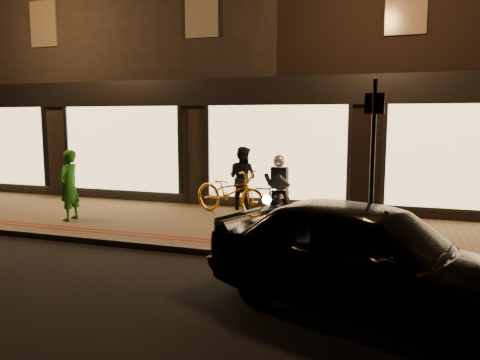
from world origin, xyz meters
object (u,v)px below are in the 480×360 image
(motorcycle, at_px, (277,201))
(sign_post, at_px, (373,159))
(person_green, at_px, (69,185))
(parked_car, at_px, (368,256))
(bicycle_gold, at_px, (230,192))

(motorcycle, bearing_deg, sign_post, -31.16)
(person_green, relative_size, parked_car, 0.38)
(bicycle_gold, bearing_deg, parked_car, -122.77)
(sign_post, xyz_separation_m, person_green, (-6.76, 0.64, -0.86))
(person_green, bearing_deg, bicycle_gold, 116.49)
(sign_post, distance_m, parked_car, 2.49)
(sign_post, relative_size, person_green, 1.84)
(motorcycle, xyz_separation_m, parked_car, (2.06, -3.50, 0.00))
(bicycle_gold, height_order, parked_car, parked_car)
(motorcycle, height_order, sign_post, sign_post)
(motorcycle, height_order, parked_car, motorcycle)
(motorcycle, bearing_deg, person_green, -171.47)
(parked_car, bearing_deg, sign_post, 22.78)
(sign_post, distance_m, person_green, 6.85)
(parked_car, bearing_deg, person_green, 87.58)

